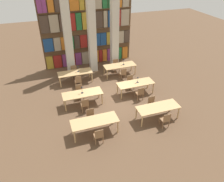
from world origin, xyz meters
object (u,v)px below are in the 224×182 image
chair_4 (85,104)px  chair_7 (130,82)px  chair_0 (99,135)px  reading_table_2 (82,94)px  chair_9 (74,71)px  desk_lamp_1 (138,79)px  chair_3 (152,104)px  desk_lamp_0 (82,88)px  chair_10 (123,73)px  pillar_left (67,33)px  chair_8 (78,81)px  desk_lamp_2 (78,68)px  chair_1 (91,116)px  desk_lamp_3 (124,61)px  pillar_right (115,28)px  reading_table_5 (120,66)px  pillar_center (92,31)px  chair_11 (116,65)px  chair_6 (140,93)px  reading_table_4 (75,73)px  chair_5 (80,91)px  reading_table_3 (136,84)px  reading_table_1 (158,108)px  reading_table_0 (95,122)px  chair_2 (165,119)px

chair_4 → chair_7: 3.71m
chair_0 → reading_table_2: 3.29m
chair_9 → desk_lamp_1: bearing=135.6°
chair_3 → chair_4: size_ratio=1.00×
desk_lamp_0 → chair_10: bearing=31.2°
pillar_left → chair_8: pillar_left is taller
desk_lamp_2 → pillar_left: bearing=100.3°
reading_table_2 → chair_9: (0.13, 3.41, -0.21)m
chair_1 → desk_lamp_3: size_ratio=1.98×
pillar_right → chair_7: pillar_right is taller
reading_table_5 → chair_4: bearing=-134.2°
pillar_center → chair_3: (1.80, -5.98, -2.53)m
reading_table_5 → chair_11: size_ratio=2.63×
chair_3 → pillar_center: bearing=-73.3°
chair_6 → desk_lamp_3: (0.26, 3.38, 0.58)m
reading_table_4 → chair_8: (0.04, -0.72, -0.21)m
chair_0 → chair_5: bearing=90.9°
reading_table_3 → desk_lamp_2: size_ratio=5.29×
reading_table_1 → chair_6: 1.95m
pillar_right → reading_table_3: bearing=-90.4°
chair_3 → reading_table_3: bearing=-85.5°
chair_3 → reading_table_4: chair_3 is taller
chair_0 → chair_8: same height
chair_4 → pillar_left: bearing=89.0°
reading_table_1 → desk_lamp_1: bearing=89.3°
chair_4 → chair_8: (0.17, 2.69, 0.00)m
desk_lamp_1 → desk_lamp_3: desk_lamp_3 is taller
pillar_right → chair_1: 7.32m
reading_table_2 → desk_lamp_0: (-0.00, 0.03, 0.38)m
chair_9 → reading_table_5: (3.20, -0.67, 0.21)m
reading_table_0 → chair_3: chair_3 is taller
pillar_right → chair_3: bearing=-88.8°
desk_lamp_0 → reading_table_1: bearing=-36.8°
reading_table_1 → desk_lamp_0: 4.36m
chair_5 → chair_9: 2.70m
chair_0 → reading_table_1: size_ratio=0.38×
reading_table_4 → reading_table_0: bearing=-90.5°
pillar_center → pillar_right: size_ratio=1.00×
pillar_right → chair_0: (-3.38, -7.41, -2.53)m
pillar_center → chair_3: 6.74m
chair_2 → reading_table_1: bearing=93.9°
chair_10 → chair_11: bearing=90.0°
chair_7 → reading_table_5: 1.95m
desk_lamp_0 → desk_lamp_3: bearing=36.9°
pillar_left → chair_8: 3.32m
desk_lamp_2 → chair_8: bearing=-103.6°
chair_2 → desk_lamp_3: size_ratio=1.98×
pillar_left → reading_table_4: bearing=-88.7°
pillar_center → reading_table_5: 3.14m
reading_table_3 → chair_8: 3.76m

